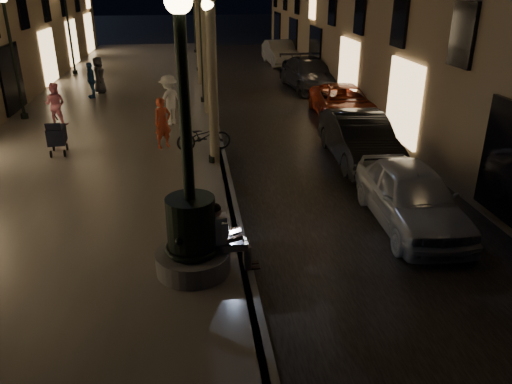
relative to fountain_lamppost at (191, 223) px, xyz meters
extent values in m
plane|color=black|center=(1.00, 13.00, -1.21)|extent=(120.00, 120.00, 0.00)
cube|color=black|center=(4.00, 13.00, -1.20)|extent=(6.00, 45.00, 0.02)
cube|color=#655F59|center=(-3.00, 13.00, -1.11)|extent=(8.00, 45.00, 0.20)
cube|color=#59595B|center=(1.00, 13.00, -1.11)|extent=(0.25, 45.00, 0.20)
cylinder|color=#59595B|center=(0.00, 0.00, -0.81)|extent=(1.40, 1.40, 0.40)
cylinder|color=black|center=(0.00, 0.00, -0.06)|extent=(0.90, 0.90, 1.10)
torus|color=black|center=(0.00, 0.00, -0.51)|extent=(1.04, 1.04, 0.10)
torus|color=black|center=(0.00, 0.00, 0.34)|extent=(0.89, 0.89, 0.09)
cylinder|color=black|center=(0.00, 0.00, 2.09)|extent=(0.20, 0.20, 3.20)
sphere|color=#FFD88C|center=(0.00, 0.00, 3.79)|extent=(0.44, 0.44, 0.44)
cube|color=gray|center=(0.55, 0.00, -0.52)|extent=(0.37, 0.25, 0.18)
cube|color=silver|center=(0.49, 0.00, -0.17)|extent=(0.46, 0.27, 0.58)
sphere|color=tan|center=(0.46, 0.00, 0.21)|extent=(0.22, 0.22, 0.22)
sphere|color=black|center=(0.45, 0.00, 0.25)|extent=(0.22, 0.22, 0.22)
cube|color=gray|center=(0.80, -0.09, -0.52)|extent=(0.47, 0.13, 0.14)
cube|color=gray|center=(0.80, 0.09, -0.52)|extent=(0.47, 0.13, 0.14)
cube|color=gray|center=(1.02, -0.09, -0.77)|extent=(0.13, 0.12, 0.49)
cube|color=gray|center=(1.02, 0.09, -0.77)|extent=(0.13, 0.12, 0.49)
cube|color=black|center=(1.12, -0.09, -1.00)|extent=(0.27, 0.10, 0.03)
cube|color=black|center=(1.12, 0.09, -1.00)|extent=(0.27, 0.10, 0.03)
cube|color=black|center=(0.82, 0.00, -0.44)|extent=(0.25, 0.34, 0.02)
cube|color=black|center=(0.65, 0.00, -0.32)|extent=(0.09, 0.34, 0.22)
cube|color=#B2C9FF|center=(0.67, 0.00, -0.32)|extent=(0.06, 0.31, 0.19)
cylinder|color=#6B604C|center=(0.75, 6.00, 1.49)|extent=(0.28, 0.28, 5.00)
cylinder|color=#6B604C|center=(0.80, 12.00, 1.54)|extent=(0.28, 0.28, 5.10)
cylinder|color=#6B604C|center=(0.70, 18.00, 1.44)|extent=(0.28, 0.28, 4.90)
cylinder|color=#6B604C|center=(0.78, 24.00, 1.59)|extent=(0.28, 0.28, 5.20)
cylinder|color=black|center=(0.70, 6.00, -0.91)|extent=(0.28, 0.28, 0.20)
cylinder|color=black|center=(0.70, 6.00, 1.19)|extent=(0.12, 0.12, 4.40)
sphere|color=#FFD88C|center=(0.70, 6.00, 3.44)|extent=(0.36, 0.36, 0.36)
cylinder|color=black|center=(0.70, 14.00, -0.91)|extent=(0.28, 0.28, 0.20)
cylinder|color=black|center=(0.70, 14.00, 1.19)|extent=(0.12, 0.12, 4.40)
cylinder|color=black|center=(0.70, 22.00, -0.91)|extent=(0.28, 0.28, 0.20)
cylinder|color=black|center=(0.70, 22.00, 1.19)|extent=(0.12, 0.12, 4.40)
cylinder|color=black|center=(0.70, 30.00, -0.91)|extent=(0.28, 0.28, 0.20)
cylinder|color=black|center=(0.70, 30.00, 1.19)|extent=(0.12, 0.12, 4.40)
cylinder|color=black|center=(-6.40, 12.00, -0.91)|extent=(0.28, 0.28, 0.20)
cylinder|color=black|center=(-6.40, 12.00, 1.19)|extent=(0.12, 0.12, 4.40)
cylinder|color=black|center=(-6.40, 22.00, -0.91)|extent=(0.28, 0.28, 0.20)
cylinder|color=black|center=(-6.40, 22.00, 1.19)|extent=(0.12, 0.12, 4.40)
cube|color=black|center=(-4.08, 7.40, -0.40)|extent=(0.59, 0.88, 0.50)
cube|color=black|center=(-4.04, 7.01, -0.06)|extent=(0.46, 0.24, 0.33)
cylinder|color=black|center=(-4.24, 7.04, -0.90)|extent=(0.07, 0.23, 0.22)
cylinder|color=black|center=(-3.84, 7.09, -0.90)|extent=(0.07, 0.23, 0.22)
cylinder|color=black|center=(-4.31, 7.71, -0.90)|extent=(0.07, 0.23, 0.22)
cylinder|color=black|center=(-3.91, 7.75, -0.90)|extent=(0.07, 0.23, 0.22)
cylinder|color=black|center=(-4.12, 7.84, 0.05)|extent=(0.09, 0.50, 0.31)
imported|color=#B4B8BD|center=(5.00, 1.66, -0.49)|extent=(1.87, 4.29, 1.44)
imported|color=black|center=(5.20, 6.00, -0.46)|extent=(1.71, 4.59, 1.50)
imported|color=maroon|center=(6.20, 11.00, -0.55)|extent=(2.58, 4.94, 1.33)
imported|color=#2D2C31|center=(6.20, 17.00, -0.45)|extent=(2.56, 5.42, 1.53)
imported|color=#9D9C98|center=(6.08, 24.82, -0.45)|extent=(1.81, 4.71, 1.53)
imported|color=#BF4326|center=(-0.82, 7.62, -0.20)|extent=(0.71, 0.64, 1.63)
imported|color=pink|center=(-4.87, 10.82, -0.21)|extent=(0.86, 0.72, 1.59)
imported|color=silver|center=(-0.68, 10.39, -0.09)|extent=(1.34, 1.32, 1.85)
imported|color=#25508A|center=(-4.35, 15.47, -0.21)|extent=(0.73, 1.02, 1.61)
imported|color=#35343A|center=(-4.15, 16.50, -0.16)|extent=(0.55, 0.84, 1.69)
imported|color=black|center=(0.46, 7.17, -0.56)|extent=(1.78, 0.78, 0.91)
camera|label=1|loc=(0.10, -8.19, 4.11)|focal=35.00mm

